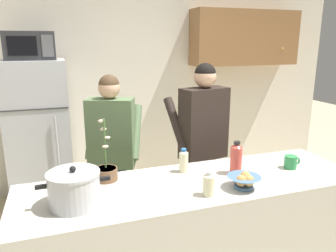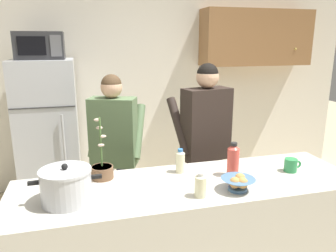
{
  "view_description": "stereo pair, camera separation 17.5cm",
  "coord_description": "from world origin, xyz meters",
  "views": [
    {
      "loc": [
        -0.82,
        -1.84,
        1.82
      ],
      "look_at": [
        0.0,
        0.55,
        1.17
      ],
      "focal_mm": 34.88,
      "sensor_mm": 36.0,
      "label": 1
    },
    {
      "loc": [
        -0.65,
        -1.89,
        1.82
      ],
      "look_at": [
        0.0,
        0.55,
        1.17
      ],
      "focal_mm": 34.88,
      "sensor_mm": 36.0,
      "label": 2
    }
  ],
  "objects": [
    {
      "name": "person_by_sink",
      "position": [
        0.39,
        0.72,
        1.03
      ],
      "size": [
        0.57,
        0.5,
        1.65
      ],
      "color": "black",
      "rests_on": "ground"
    },
    {
      "name": "microwave",
      "position": [
        -1.04,
        1.83,
        1.78
      ],
      "size": [
        0.48,
        0.37,
        0.28
      ],
      "color": "#2D2D30",
      "rests_on": "refrigerator"
    },
    {
      "name": "bottle_far_corner",
      "position": [
        -0.01,
        0.19,
        1.01
      ],
      "size": [
        0.07,
        0.07,
        0.18
      ],
      "color": "beige",
      "rests_on": "kitchen_island"
    },
    {
      "name": "bottle_near_edge",
      "position": [
        0.33,
        0.04,
        1.04
      ],
      "size": [
        0.08,
        0.08,
        0.24
      ],
      "color": "#D84C3F",
      "rests_on": "kitchen_island"
    },
    {
      "name": "kitchen_island",
      "position": [
        0.0,
        0.0,
        0.46
      ],
      "size": [
        2.3,
        0.68,
        0.92
      ],
      "primitive_type": "cube",
      "color": "beige",
      "rests_on": "ground"
    },
    {
      "name": "person_near_pot",
      "position": [
        -0.4,
        0.89,
        0.96
      ],
      "size": [
        0.57,
        0.53,
        1.56
      ],
      "color": "#33384C",
      "rests_on": "ground"
    },
    {
      "name": "cooking_pot",
      "position": [
        -0.77,
        -0.07,
        1.02
      ],
      "size": [
        0.41,
        0.3,
        0.24
      ],
      "color": "silver",
      "rests_on": "kitchen_island"
    },
    {
      "name": "coffee_mug",
      "position": [
        0.77,
        -0.0,
        0.97
      ],
      "size": [
        0.13,
        0.09,
        0.1
      ],
      "color": "#2D8C4C",
      "rests_on": "kitchen_island"
    },
    {
      "name": "refrigerator",
      "position": [
        -1.04,
        1.85,
        0.82
      ],
      "size": [
        0.64,
        0.68,
        1.64
      ],
      "color": "#B7BABF",
      "rests_on": "ground"
    },
    {
      "name": "bread_bowl",
      "position": [
        0.26,
        -0.19,
        0.97
      ],
      "size": [
        0.22,
        0.22,
        0.1
      ],
      "color": "#4C7299",
      "rests_on": "kitchen_island"
    },
    {
      "name": "back_wall_unit",
      "position": [
        0.25,
        2.26,
        1.39
      ],
      "size": [
        6.0,
        0.48,
        2.6
      ],
      "color": "silver",
      "rests_on": "ground"
    },
    {
      "name": "potted_orchid",
      "position": [
        -0.55,
        0.22,
        0.98
      ],
      "size": [
        0.15,
        0.15,
        0.43
      ],
      "color": "brown",
      "rests_on": "kitchen_island"
    },
    {
      "name": "bottle_mid_counter",
      "position": [
        -0.0,
        -0.2,
        1.0
      ],
      "size": [
        0.07,
        0.07,
        0.15
      ],
      "color": "beige",
      "rests_on": "kitchen_island"
    }
  ]
}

